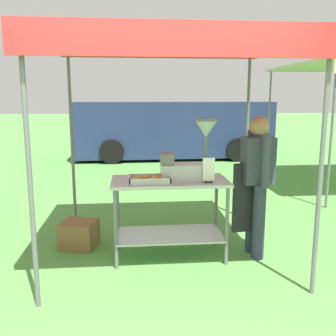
% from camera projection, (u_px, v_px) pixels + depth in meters
% --- Properties ---
extents(ground_plane, '(70.00, 70.00, 0.00)m').
position_uv_depth(ground_plane, '(144.00, 174.00, 9.05)').
color(ground_plane, '#519342').
extents(stall_canopy, '(2.71, 2.42, 2.40)m').
position_uv_depth(stall_canopy, '(169.00, 50.00, 4.04)').
color(stall_canopy, slate).
rests_on(stall_canopy, ground).
extents(donut_cart, '(1.30, 0.65, 0.91)m').
position_uv_depth(donut_cart, '(170.00, 201.00, 4.25)').
color(donut_cart, '#B7B7BC').
rests_on(donut_cart, ground).
extents(donut_tray, '(0.44, 0.28, 0.07)m').
position_uv_depth(donut_tray, '(150.00, 180.00, 4.06)').
color(donut_tray, '#B7B7BC').
rests_on(donut_tray, donut_cart).
extents(donut_fryer, '(0.62, 0.28, 0.67)m').
position_uv_depth(donut_fryer, '(190.00, 159.00, 4.16)').
color(donut_fryer, '#B7B7BC').
rests_on(donut_fryer, donut_cart).
extents(menu_sign, '(0.13, 0.05, 0.27)m').
position_uv_depth(menu_sign, '(209.00, 172.00, 4.04)').
color(menu_sign, black).
rests_on(menu_sign, donut_cart).
extents(vendor, '(0.46, 0.54, 1.61)m').
position_uv_depth(vendor, '(257.00, 179.00, 4.25)').
color(vendor, '#2D3347').
rests_on(vendor, ground).
extents(supply_crate, '(0.49, 0.47, 0.32)m').
position_uv_depth(supply_crate, '(79.00, 234.00, 4.61)').
color(supply_crate, brown).
rests_on(supply_crate, ground).
extents(van_navy, '(5.82, 2.17, 1.69)m').
position_uv_depth(van_navy, '(172.00, 129.00, 11.45)').
color(van_navy, navy).
rests_on(van_navy, ground).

